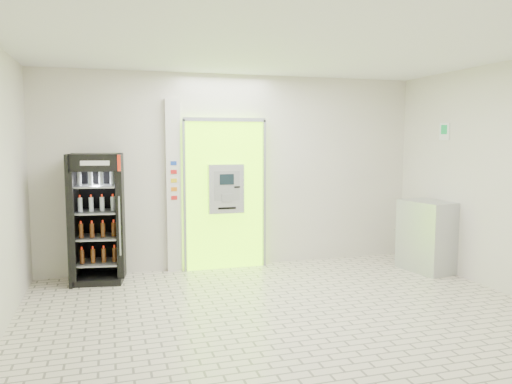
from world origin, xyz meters
name	(u,v)px	position (x,y,z in m)	size (l,w,h in m)	color
ground	(291,319)	(0.00, 0.00, 0.00)	(6.00, 6.00, 0.00)	beige
room_shell	(292,154)	(0.00, 0.00, 1.84)	(6.00, 6.00, 6.00)	silver
atm_assembly	(225,193)	(-0.20, 2.41, 1.17)	(1.30, 0.24, 2.33)	#8FFF08
pillar	(174,186)	(-0.98, 2.45, 1.30)	(0.22, 0.11, 2.60)	silver
beverage_cooler	(97,221)	(-2.08, 2.20, 0.87)	(0.76, 0.72, 1.81)	black
steel_cabinet	(427,236)	(2.72, 1.36, 0.54)	(0.68, 0.89, 1.07)	#ADAFB4
exit_sign	(445,131)	(2.99, 1.40, 2.12)	(0.02, 0.22, 0.26)	white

